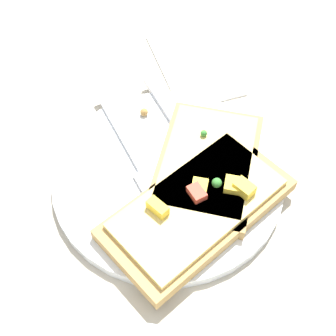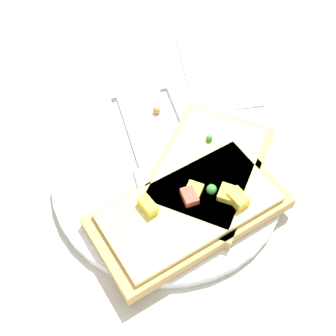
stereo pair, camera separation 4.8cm
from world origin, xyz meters
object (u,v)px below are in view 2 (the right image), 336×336
Objects in this scene: plate at (168,177)px; pizza_slice_main at (189,211)px; knife at (190,127)px; pizza_slice_corner at (208,169)px; fork at (142,158)px; napkin at (218,68)px.

pizza_slice_main is at bearing -166.73° from plate.
pizza_slice_main reaches higher than knife.
pizza_slice_corner is (-0.07, -0.01, 0.01)m from knife.
knife is 0.07m from pizza_slice_corner.
pizza_slice_corner is at bearing 57.45° from fork.
plate is at bearing 79.56° from pizza_slice_main.
pizza_slice_main is (-0.05, -0.01, 0.02)m from plate.
napkin is (0.10, -0.05, -0.01)m from knife.
plate reaches higher than napkin.
fork is 1.02× the size of knife.
fork is at bearing -82.99° from pizza_slice_corner.
pizza_slice_corner is 0.18m from napkin.
fork is 1.44× the size of napkin.
pizza_slice_main is 1.46× the size of napkin.
fork reaches higher than napkin.
plate is 0.04m from pizza_slice_corner.
pizza_slice_corner is at bearing -1.30° from knife.
pizza_slice_main is (-0.08, -0.04, 0.01)m from fork.
plate is 1.35× the size of pizza_slice_corner.
napkin is (0.21, -0.08, -0.02)m from pizza_slice_main.
pizza_slice_corner is at bearing 164.14° from napkin.
knife is at bearing -142.39° from pizza_slice_corner.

